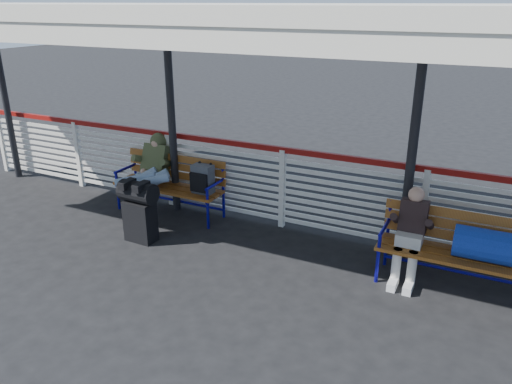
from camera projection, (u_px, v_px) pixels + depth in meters
The scene contains 8 objects.
ground at pixel (218, 286), 5.96m from camera, with size 60.00×60.00×0.00m, color black.
fence at pixel (282, 185), 7.32m from camera, with size 12.08×0.08×1.24m.
canopy at pixel (250, 15), 5.60m from camera, with size 12.60×3.60×3.16m.
luggage_stack at pixel (139, 209), 6.94m from camera, with size 0.54×0.32×0.88m.
bench_left at pixel (180, 179), 7.78m from camera, with size 1.80×0.56×0.92m.
bench_right at pixel (472, 245), 5.64m from camera, with size 1.80×0.56×0.92m.
traveler_man at pixel (148, 175), 7.56m from camera, with size 0.94×1.60×0.77m.
companion_person at pixel (410, 234), 5.93m from camera, with size 0.32×0.66×1.15m.
Camera 1 is at (2.68, -4.44, 3.19)m, focal length 35.00 mm.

